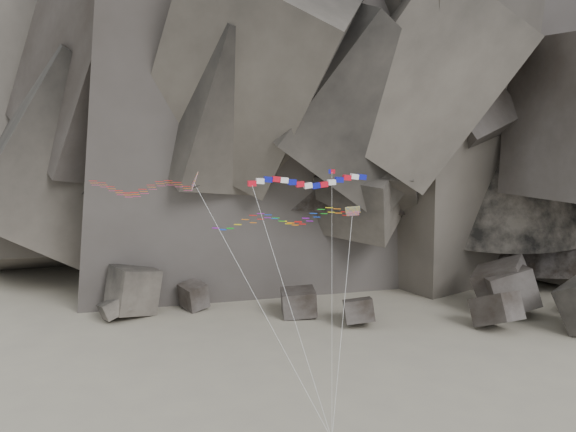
# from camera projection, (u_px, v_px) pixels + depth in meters

# --- Properties ---
(ground) EXTENTS (260.00, 260.00, 0.00)m
(ground) POSITION_uv_depth(u_px,v_px,m) (286.00, 432.00, 57.09)
(ground) COLOR gray
(ground) RESTS_ON ground
(headland) EXTENTS (110.00, 70.00, 84.00)m
(headland) POSITION_uv_depth(u_px,v_px,m) (325.00, 37.00, 119.09)
(headland) COLOR #585048
(headland) RESTS_ON ground
(boulder_field) EXTENTS (71.77, 18.05, 9.04)m
(boulder_field) POSITION_uv_depth(u_px,v_px,m) (432.00, 302.00, 87.26)
(boulder_field) COLOR #47423F
(boulder_field) RESTS_ON ground
(delta_kite) EXTENTS (22.04, 5.78, 21.78)m
(delta_kite) POSITION_uv_depth(u_px,v_px,m) (137.00, 187.00, 55.94)
(delta_kite) COLOR red
(delta_kite) RESTS_ON ground
(banner_kite) EXTENTS (10.09, 7.77, 21.37)m
(banner_kite) POSITION_uv_depth(u_px,v_px,m) (308.00, 182.00, 55.19)
(banner_kite) COLOR red
(banner_kite) RESTS_ON ground
(parafoil_kite) EXTENTS (13.43, 5.66, 18.83)m
(parafoil_kite) POSITION_uv_depth(u_px,v_px,m) (277.00, 218.00, 55.78)
(parafoil_kite) COLOR #E4BB0C
(parafoil_kite) RESTS_ON ground
(pennant_kite) EXTENTS (0.79, 7.24, 21.72)m
(pennant_kite) POSITION_uv_depth(u_px,v_px,m) (332.00, 225.00, 55.81)
(pennant_kite) COLOR red
(pennant_kite) RESTS_ON ground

